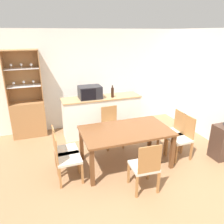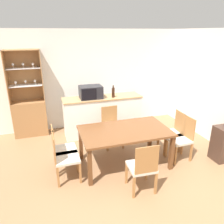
# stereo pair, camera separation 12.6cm
# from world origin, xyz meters

# --- Properties ---
(ground_plane) EXTENTS (18.00, 18.00, 0.00)m
(ground_plane) POSITION_xyz_m (0.00, 0.00, 0.00)
(ground_plane) COLOR #936B47
(wall_back) EXTENTS (6.80, 0.06, 2.55)m
(wall_back) POSITION_xyz_m (0.00, 2.63, 1.27)
(wall_back) COLOR white
(wall_back) RESTS_ON ground_plane
(kitchen_counter) EXTENTS (1.94, 0.53, 0.97)m
(kitchen_counter) POSITION_xyz_m (0.22, 1.95, 0.48)
(kitchen_counter) COLOR white
(kitchen_counter) RESTS_ON ground_plane
(display_cabinet) EXTENTS (0.79, 0.38, 2.10)m
(display_cabinet) POSITION_xyz_m (-1.52, 2.42, 0.60)
(display_cabinet) COLOR #A37042
(display_cabinet) RESTS_ON ground_plane
(dining_table) EXTENTS (1.68, 0.99, 0.73)m
(dining_table) POSITION_xyz_m (0.26, 0.45, 0.65)
(dining_table) COLOR brown
(dining_table) RESTS_ON ground_plane
(dining_chair_side_right_near) EXTENTS (0.43, 0.43, 0.89)m
(dining_chair_side_right_near) POSITION_xyz_m (1.42, 0.31, 0.44)
(dining_chair_side_right_near) COLOR beige
(dining_chair_side_right_near) RESTS_ON ground_plane
(dining_chair_side_left_far) EXTENTS (0.43, 0.43, 0.89)m
(dining_chair_side_left_far) POSITION_xyz_m (-0.90, 0.60, 0.44)
(dining_chair_side_left_far) COLOR beige
(dining_chair_side_left_far) RESTS_ON ground_plane
(dining_chair_side_left_near) EXTENTS (0.41, 0.41, 0.89)m
(dining_chair_side_left_near) POSITION_xyz_m (-0.90, 0.31, 0.44)
(dining_chair_side_left_near) COLOR beige
(dining_chair_side_left_near) RESTS_ON ground_plane
(dining_chair_head_near) EXTENTS (0.43, 0.43, 0.89)m
(dining_chair_head_near) POSITION_xyz_m (0.26, -0.37, 0.44)
(dining_chair_head_near) COLOR beige
(dining_chair_head_near) RESTS_ON ground_plane
(dining_chair_head_far) EXTENTS (0.44, 0.44, 0.89)m
(dining_chair_head_far) POSITION_xyz_m (0.26, 1.27, 0.44)
(dining_chair_head_far) COLOR beige
(dining_chair_head_far) RESTS_ON ground_plane
(dining_chair_side_right_far) EXTENTS (0.43, 0.43, 0.89)m
(dining_chair_side_right_far) POSITION_xyz_m (1.42, 0.60, 0.44)
(dining_chair_side_right_far) COLOR beige
(dining_chair_side_right_far) RESTS_ON ground_plane
(microwave) EXTENTS (0.53, 0.39, 0.30)m
(microwave) POSITION_xyz_m (-0.06, 1.94, 1.12)
(microwave) COLOR #232328
(microwave) RESTS_ON kitchen_counter
(wine_bottle) EXTENTS (0.07, 0.07, 0.30)m
(wine_bottle) POSITION_xyz_m (0.48, 1.84, 1.09)
(wine_bottle) COLOR black
(wine_bottle) RESTS_ON kitchen_counter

